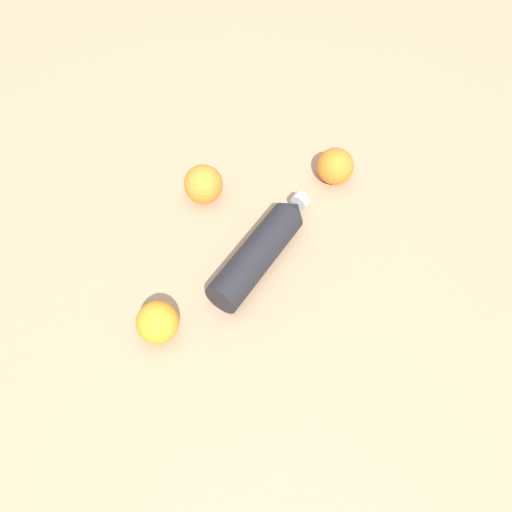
% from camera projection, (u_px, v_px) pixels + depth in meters
% --- Properties ---
extents(ground_plane, '(2.40, 2.40, 0.00)m').
position_uv_depth(ground_plane, '(251.00, 259.00, 1.01)').
color(ground_plane, '#9E7F60').
extents(water_bottle, '(0.30, 0.12, 0.07)m').
position_uv_depth(water_bottle, '(262.00, 248.00, 0.99)').
color(water_bottle, black).
rests_on(water_bottle, ground_plane).
extents(orange_0, '(0.08, 0.08, 0.08)m').
position_uv_depth(orange_0, '(203.00, 184.00, 1.07)').
color(orange_0, orange).
rests_on(orange_0, ground_plane).
extents(orange_1, '(0.08, 0.08, 0.08)m').
position_uv_depth(orange_1, '(158.00, 322.00, 0.89)').
color(orange_1, orange).
rests_on(orange_1, ground_plane).
extents(orange_2, '(0.08, 0.08, 0.08)m').
position_uv_depth(orange_2, '(335.00, 166.00, 1.10)').
color(orange_2, orange).
rests_on(orange_2, ground_plane).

